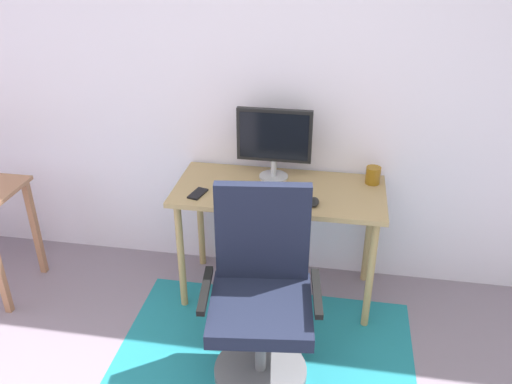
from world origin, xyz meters
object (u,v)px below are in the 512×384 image
(computer_mouse, at_px, (314,202))
(coffee_cup, at_px, (373,175))
(keyboard, at_px, (266,199))
(cell_phone, at_px, (198,194))
(desk, at_px, (279,203))
(office_chair, at_px, (261,301))
(monitor, at_px, (274,139))

(computer_mouse, bearing_deg, coffee_cup, 44.75)
(keyboard, distance_m, cell_phone, 0.40)
(desk, xyz_separation_m, office_chair, (-0.00, -0.66, -0.22))
(keyboard, xyz_separation_m, computer_mouse, (0.28, -0.00, 0.01))
(computer_mouse, distance_m, cell_phone, 0.68)
(desk, xyz_separation_m, computer_mouse, (0.22, -0.16, 0.11))
(keyboard, height_order, computer_mouse, computer_mouse)
(desk, relative_size, cell_phone, 9.00)
(coffee_cup, bearing_deg, desk, -162.65)
(computer_mouse, bearing_deg, desk, 143.82)
(keyboard, bearing_deg, computer_mouse, -0.85)
(cell_phone, relative_size, office_chair, 0.13)
(keyboard, distance_m, office_chair, 0.61)
(coffee_cup, distance_m, office_chair, 1.07)
(coffee_cup, bearing_deg, office_chair, -123.49)
(coffee_cup, xyz_separation_m, office_chair, (-0.55, -0.84, -0.37))
(office_chair, bearing_deg, computer_mouse, 59.35)
(desk, bearing_deg, coffee_cup, 17.35)
(monitor, xyz_separation_m, cell_phone, (-0.41, -0.30, -0.25))
(keyboard, distance_m, computer_mouse, 0.28)
(keyboard, relative_size, cell_phone, 3.07)
(desk, relative_size, office_chair, 1.20)
(keyboard, bearing_deg, cell_phone, 179.25)
(monitor, relative_size, keyboard, 1.06)
(coffee_cup, height_order, cell_phone, coffee_cup)
(monitor, distance_m, computer_mouse, 0.48)
(cell_phone, height_order, office_chair, office_chair)
(monitor, xyz_separation_m, keyboard, (-0.00, -0.30, -0.25))
(computer_mouse, bearing_deg, keyboard, 179.15)
(monitor, bearing_deg, cell_phone, -143.82)
(keyboard, xyz_separation_m, office_chair, (0.06, -0.51, -0.33))
(office_chair, bearing_deg, keyboard, 89.26)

